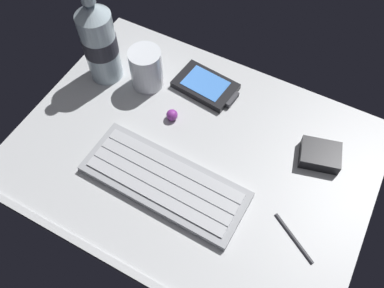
# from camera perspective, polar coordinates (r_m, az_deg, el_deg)

# --- Properties ---
(ground_plane) EXTENTS (0.64, 0.48, 0.03)m
(ground_plane) POSITION_cam_1_polar(r_m,az_deg,el_deg) (0.74, -0.09, -1.78)
(ground_plane) COLOR #B7BABC
(keyboard) EXTENTS (0.29, 0.12, 0.02)m
(keyboard) POSITION_cam_1_polar(r_m,az_deg,el_deg) (0.69, -3.93, -5.34)
(keyboard) COLOR #93969B
(keyboard) RESTS_ON ground_plane
(handheld_device) EXTENTS (0.13, 0.09, 0.02)m
(handheld_device) POSITION_cam_1_polar(r_m,az_deg,el_deg) (0.81, 2.00, 8.27)
(handheld_device) COLOR black
(handheld_device) RESTS_ON ground_plane
(juice_cup) EXTENTS (0.06, 0.06, 0.09)m
(juice_cup) POSITION_cam_1_polar(r_m,az_deg,el_deg) (0.80, -6.50, 10.44)
(juice_cup) COLOR silver
(juice_cup) RESTS_ON ground_plane
(water_bottle) EXTENTS (0.07, 0.07, 0.21)m
(water_bottle) POSITION_cam_1_polar(r_m,az_deg,el_deg) (0.80, -13.09, 14.09)
(water_bottle) COLOR silver
(water_bottle) RESTS_ON ground_plane
(charger_block) EXTENTS (0.08, 0.07, 0.02)m
(charger_block) POSITION_cam_1_polar(r_m,az_deg,el_deg) (0.75, 17.75, -1.50)
(charger_block) COLOR black
(charger_block) RESTS_ON ground_plane
(trackball_mouse) EXTENTS (0.02, 0.02, 0.02)m
(trackball_mouse) POSITION_cam_1_polar(r_m,az_deg,el_deg) (0.76, -2.86, 4.15)
(trackball_mouse) COLOR purple
(trackball_mouse) RESTS_ON ground_plane
(stylus_pen) EXTENTS (0.08, 0.06, 0.01)m
(stylus_pen) POSITION_cam_1_polar(r_m,az_deg,el_deg) (0.68, 14.29, -12.78)
(stylus_pen) COLOR #26262B
(stylus_pen) RESTS_ON ground_plane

